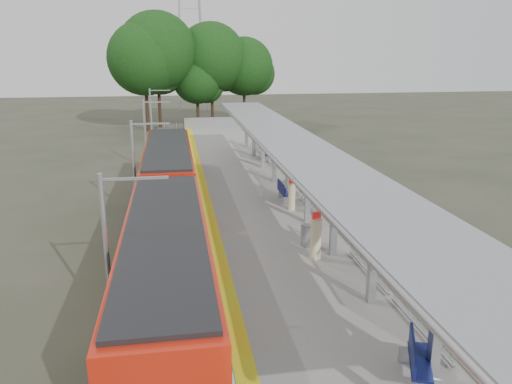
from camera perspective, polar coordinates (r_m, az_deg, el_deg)
trackbed at (r=29.22m, az=-9.77°, el=-1.91°), size 3.00×70.00×0.24m
platform at (r=29.39m, az=-1.01°, el=-0.80°), size 6.00×50.00×1.00m
tactile_strip at (r=29.00m, az=-6.00°, el=-0.06°), size 0.60×50.00×0.02m
end_fence at (r=53.48m, az=-4.94°, el=7.87°), size 6.00×0.10×1.20m
train at (r=23.05m, az=-10.01°, el=-1.69°), size 2.74×27.60×3.62m
canopy at (r=25.16m, az=3.86°, el=5.02°), size 3.27×38.00×3.66m
tree_cluster at (r=60.84m, az=-8.15°, el=14.80°), size 19.63×12.12×13.41m
catenary_masts at (r=27.61m, az=-13.60°, el=2.85°), size 2.08×48.16×5.40m
bench_near at (r=13.50m, az=17.87°, el=-17.64°), size 1.12×1.73×1.14m
bench_mid at (r=27.21m, az=3.11°, el=0.15°), size 0.50×1.57×1.07m
bench_far at (r=37.48m, az=1.09°, el=4.54°), size 0.57×1.66×1.12m
info_pillar_near at (r=19.69m, az=6.85°, el=-5.29°), size 0.43×0.43×1.93m
info_pillar_far at (r=25.62m, az=4.11°, el=-0.52°), size 0.37×0.37×1.64m
litter_bin at (r=21.00m, az=5.75°, el=-4.96°), size 0.49×0.49×0.93m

